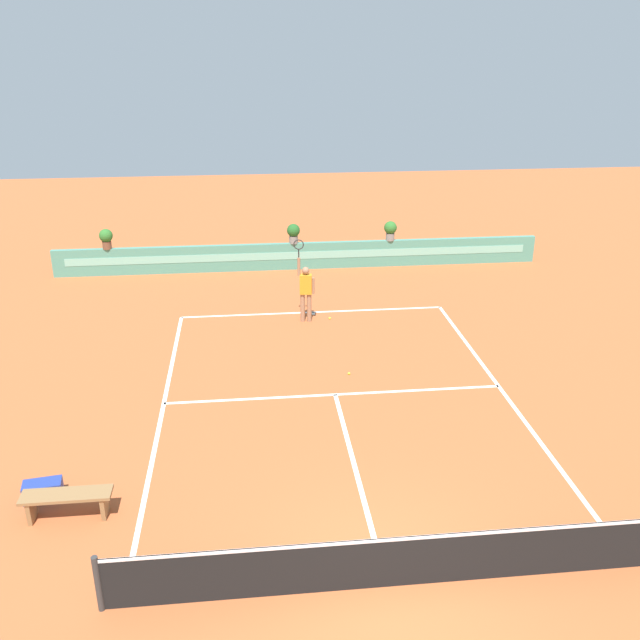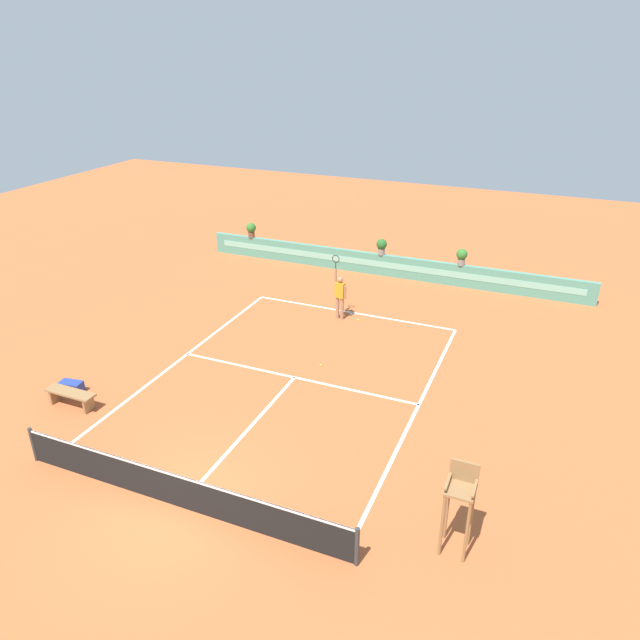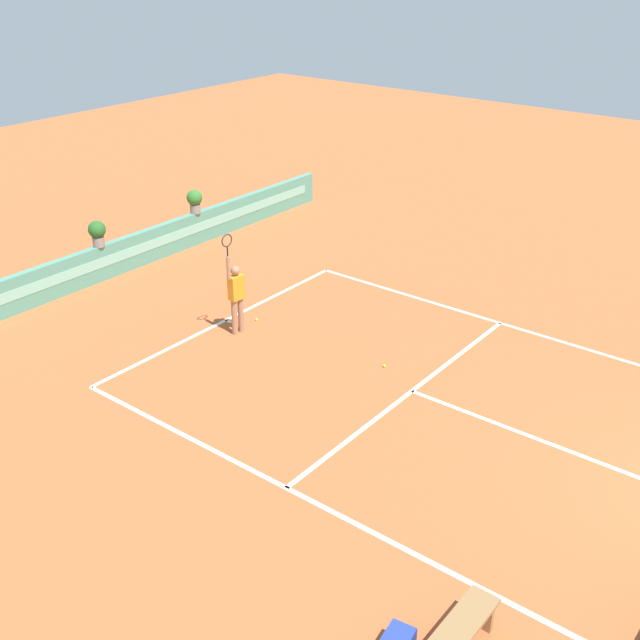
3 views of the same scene
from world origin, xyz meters
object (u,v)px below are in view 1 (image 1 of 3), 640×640
object	(u,v)px
tennis_player	(306,289)
potted_plant_right	(390,229)
gear_bag	(43,490)
potted_plant_centre	(293,232)
tennis_ball_mid_court	(349,373)
potted_plant_far_left	(106,238)
tennis_ball_near_baseline	(330,318)
bench_courtside	(67,500)

from	to	relation	value
tennis_player	potted_plant_right	world-z (taller)	tennis_player
gear_bag	potted_plant_centre	distance (m)	14.68
tennis_ball_mid_court	gear_bag	bearing A→B (deg)	-145.21
tennis_ball_mid_court	potted_plant_right	xyz separation A→B (m)	(2.87, 8.96, 1.38)
gear_bag	potted_plant_centre	world-z (taller)	potted_plant_centre
tennis_player	potted_plant_right	distance (m)	6.37
gear_bag	potted_plant_far_left	xyz separation A→B (m)	(-1.02, 13.46, 1.23)
tennis_ball_mid_court	potted_plant_far_left	size ratio (longest dim) A/B	0.09
tennis_ball_mid_court	tennis_ball_near_baseline	bearing A→B (deg)	90.55
potted_plant_right	gear_bag	bearing A→B (deg)	-124.78
bench_courtside	tennis_ball_near_baseline	world-z (taller)	bench_courtside
tennis_ball_near_baseline	potted_plant_centre	bearing A→B (deg)	98.07
tennis_player	tennis_ball_mid_court	bearing A→B (deg)	-78.20
bench_courtside	tennis_ball_mid_court	xyz separation A→B (m)	(5.88, 5.12, -0.34)
potted_plant_centre	tennis_player	bearing A→B (deg)	-90.21
tennis_ball_mid_court	potted_plant_far_left	distance (m)	11.76
tennis_ball_mid_court	potted_plant_far_left	world-z (taller)	potted_plant_far_left
tennis_ball_near_baseline	tennis_ball_mid_court	world-z (taller)	same
tennis_ball_mid_court	potted_plant_right	distance (m)	9.51
potted_plant_far_left	bench_courtside	bearing A→B (deg)	-83.45
tennis_ball_near_baseline	tennis_ball_mid_court	distance (m)	3.83
tennis_player	tennis_ball_near_baseline	bearing A→B (deg)	5.91
potted_plant_centre	potted_plant_right	bearing A→B (deg)	0.00
gear_bag	potted_plant_centre	size ratio (longest dim) A/B	0.97
tennis_player	potted_plant_far_left	size ratio (longest dim) A/B	3.57
potted_plant_right	potted_plant_centre	size ratio (longest dim) A/B	1.00
gear_bag	potted_plant_centre	bearing A→B (deg)	66.98
tennis_player	potted_plant_right	size ratio (longest dim) A/B	3.57
potted_plant_right	potted_plant_centre	xyz separation A→B (m)	(-3.63, 0.00, 0.00)
tennis_player	gear_bag	bearing A→B (deg)	-124.63
tennis_ball_mid_court	tennis_player	bearing A→B (deg)	101.80
potted_plant_centre	tennis_ball_mid_court	bearing A→B (deg)	-85.13
bench_courtside	gear_bag	bearing A→B (deg)	134.38
gear_bag	potted_plant_right	size ratio (longest dim) A/B	0.97
tennis_ball_near_baseline	potted_plant_right	size ratio (longest dim) A/B	0.09
potted_plant_centre	tennis_ball_near_baseline	bearing A→B (deg)	-81.93
potted_plant_right	tennis_player	bearing A→B (deg)	-125.02
tennis_ball_mid_court	potted_plant_right	size ratio (longest dim) A/B	0.09
potted_plant_right	bench_courtside	bearing A→B (deg)	-121.87
potted_plant_far_left	tennis_ball_mid_court	bearing A→B (deg)	-50.07
bench_courtside	potted_plant_centre	xyz separation A→B (m)	(5.12, 14.07, 1.04)
tennis_ball_mid_court	bench_courtside	bearing A→B (deg)	-138.99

